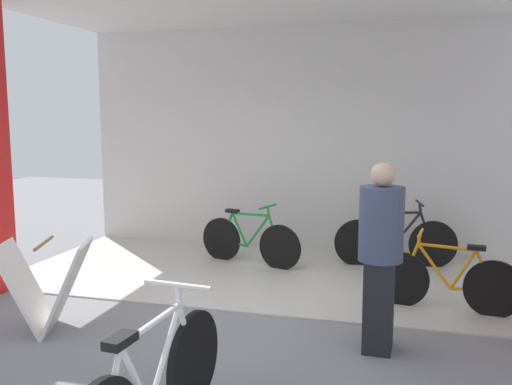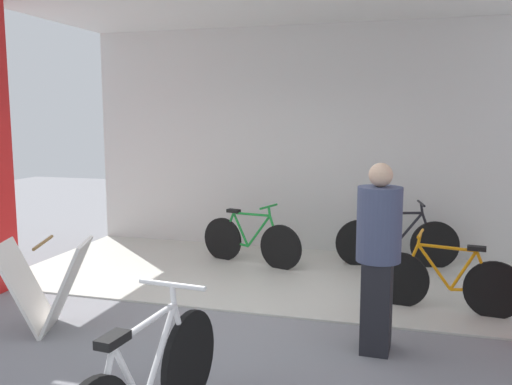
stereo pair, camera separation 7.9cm
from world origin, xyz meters
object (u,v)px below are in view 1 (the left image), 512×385
object	(u,v)px
bicycle_inside_1	(447,281)
bicycle_inside_2	(249,241)
sandwich_board_sign	(46,287)
bicycle_inside_0	(395,241)
pedestrian_1	(380,254)

from	to	relation	value
bicycle_inside_1	bicycle_inside_2	world-z (taller)	bicycle_inside_2
sandwich_board_sign	bicycle_inside_0	bearing A→B (deg)	45.53
bicycle_inside_2	sandwich_board_sign	xyz separation A→B (m)	(-1.19, -2.72, 0.09)
bicycle_inside_2	bicycle_inside_1	bearing A→B (deg)	-26.17
bicycle_inside_0	bicycle_inside_2	distance (m)	1.94
bicycle_inside_1	bicycle_inside_2	distance (m)	2.72
bicycle_inside_0	bicycle_inside_2	size ratio (longest dim) A/B	1.08
bicycle_inside_0	sandwich_board_sign	bearing A→B (deg)	-134.47
bicycle_inside_1	sandwich_board_sign	size ratio (longest dim) A/B	1.60
pedestrian_1	bicycle_inside_1	bearing A→B (deg)	60.71
bicycle_inside_1	sandwich_board_sign	bearing A→B (deg)	-157.26
bicycle_inside_2	pedestrian_1	distance (m)	2.98
bicycle_inside_2	sandwich_board_sign	distance (m)	2.97
bicycle_inside_0	bicycle_inside_2	bearing A→B (deg)	-167.61
sandwich_board_sign	bicycle_inside_2	bearing A→B (deg)	66.43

